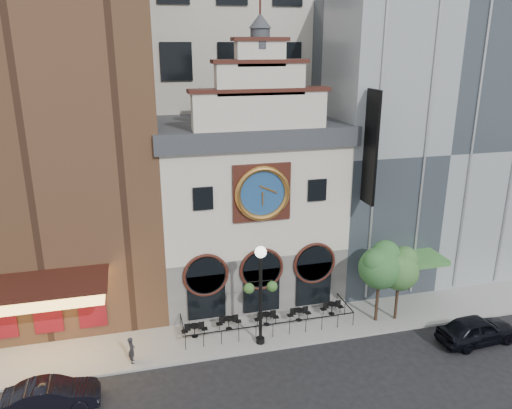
{
  "coord_description": "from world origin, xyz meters",
  "views": [
    {
      "loc": [
        -7.58,
        -24.15,
        17.19
      ],
      "look_at": [
        0.17,
        6.0,
        7.12
      ],
      "focal_mm": 35.0,
      "sensor_mm": 36.0,
      "label": 1
    }
  ],
  "objects_px": {
    "bistro_0": "(195,330)",
    "lamppost": "(261,285)",
    "pedestrian": "(132,350)",
    "bistro_4": "(332,308)",
    "bistro_2": "(267,318)",
    "car_left": "(52,396)",
    "tree_right": "(400,268)",
    "bistro_1": "(229,322)",
    "bistro_3": "(299,314)",
    "tree_left": "(380,264)",
    "car_right": "(477,330)"
  },
  "relations": [
    {
      "from": "bistro_3",
      "to": "bistro_4",
      "type": "xyz_separation_m",
      "value": [
        2.36,
        0.22,
        0.0
      ]
    },
    {
      "from": "lamppost",
      "to": "pedestrian",
      "type": "bearing_deg",
      "value": -175.81
    },
    {
      "from": "car_left",
      "to": "bistro_0",
      "type": "bearing_deg",
      "value": -61.08
    },
    {
      "from": "bistro_0",
      "to": "lamppost",
      "type": "bearing_deg",
      "value": -23.92
    },
    {
      "from": "car_left",
      "to": "lamppost",
      "type": "distance_m",
      "value": 12.08
    },
    {
      "from": "bistro_0",
      "to": "car_left",
      "type": "relative_size",
      "value": 0.35
    },
    {
      "from": "lamppost",
      "to": "bistro_4",
      "type": "bearing_deg",
      "value": 24.63
    },
    {
      "from": "bistro_2",
      "to": "car_left",
      "type": "height_order",
      "value": "car_left"
    },
    {
      "from": "bistro_1",
      "to": "bistro_2",
      "type": "bearing_deg",
      "value": -2.14
    },
    {
      "from": "bistro_1",
      "to": "lamppost",
      "type": "relative_size",
      "value": 0.25
    },
    {
      "from": "car_left",
      "to": "pedestrian",
      "type": "xyz_separation_m",
      "value": [
        3.88,
        2.67,
        0.19
      ]
    },
    {
      "from": "bistro_2",
      "to": "lamppost",
      "type": "bearing_deg",
      "value": -115.78
    },
    {
      "from": "car_right",
      "to": "pedestrian",
      "type": "bearing_deg",
      "value": 78.08
    },
    {
      "from": "bistro_2",
      "to": "tree_left",
      "type": "xyz_separation_m",
      "value": [
        7.03,
        -1.19,
        3.44
      ]
    },
    {
      "from": "car_left",
      "to": "car_right",
      "type": "bearing_deg",
      "value": -91.39
    },
    {
      "from": "tree_right",
      "to": "bistro_0",
      "type": "bearing_deg",
      "value": 175.13
    },
    {
      "from": "tree_left",
      "to": "car_right",
      "type": "bearing_deg",
      "value": -37.19
    },
    {
      "from": "bistro_0",
      "to": "car_left",
      "type": "xyz_separation_m",
      "value": [
        -7.61,
        -4.36,
        0.13
      ]
    },
    {
      "from": "car_right",
      "to": "tree_right",
      "type": "height_order",
      "value": "tree_right"
    },
    {
      "from": "bistro_2",
      "to": "bistro_3",
      "type": "distance_m",
      "value": 2.16
    },
    {
      "from": "bistro_4",
      "to": "car_right",
      "type": "xyz_separation_m",
      "value": [
        7.26,
        -4.98,
        0.23
      ]
    },
    {
      "from": "pedestrian",
      "to": "tree_left",
      "type": "distance_m",
      "value": 15.7
    },
    {
      "from": "bistro_0",
      "to": "bistro_3",
      "type": "bearing_deg",
      "value": 1.6
    },
    {
      "from": "tree_right",
      "to": "bistro_4",
      "type": "bearing_deg",
      "value": 158.42
    },
    {
      "from": "bistro_0",
      "to": "lamppost",
      "type": "xyz_separation_m",
      "value": [
        3.71,
        -1.65,
        3.39
      ]
    },
    {
      "from": "pedestrian",
      "to": "tree_right",
      "type": "bearing_deg",
      "value": -90.16
    },
    {
      "from": "bistro_2",
      "to": "bistro_3",
      "type": "bearing_deg",
      "value": -0.82
    },
    {
      "from": "bistro_1",
      "to": "bistro_2",
      "type": "relative_size",
      "value": 1.0
    },
    {
      "from": "tree_left",
      "to": "tree_right",
      "type": "relative_size",
      "value": 1.1
    },
    {
      "from": "bistro_4",
      "to": "tree_right",
      "type": "bearing_deg",
      "value": -21.58
    },
    {
      "from": "bistro_4",
      "to": "bistro_2",
      "type": "bearing_deg",
      "value": -177.62
    },
    {
      "from": "bistro_1",
      "to": "pedestrian",
      "type": "distance_m",
      "value": 6.25
    },
    {
      "from": "bistro_3",
      "to": "pedestrian",
      "type": "bearing_deg",
      "value": -169.88
    },
    {
      "from": "bistro_4",
      "to": "car_right",
      "type": "distance_m",
      "value": 8.81
    },
    {
      "from": "bistro_0",
      "to": "bistro_1",
      "type": "bearing_deg",
      "value": 8.09
    },
    {
      "from": "bistro_2",
      "to": "bistro_0",
      "type": "bearing_deg",
      "value": -177.27
    },
    {
      "from": "lamppost",
      "to": "bistro_1",
      "type": "bearing_deg",
      "value": 131.8
    },
    {
      "from": "bistro_2",
      "to": "tree_right",
      "type": "distance_m",
      "value": 8.99
    },
    {
      "from": "bistro_2",
      "to": "pedestrian",
      "type": "height_order",
      "value": "pedestrian"
    },
    {
      "from": "bistro_2",
      "to": "pedestrian",
      "type": "distance_m",
      "value": 8.56
    },
    {
      "from": "bistro_2",
      "to": "car_right",
      "type": "bearing_deg",
      "value": -22.13
    },
    {
      "from": "bistro_0",
      "to": "bistro_2",
      "type": "xyz_separation_m",
      "value": [
        4.61,
        0.22,
        0.0
      ]
    },
    {
      "from": "bistro_1",
      "to": "car_left",
      "type": "xyz_separation_m",
      "value": [
        -9.79,
        -4.67,
        0.13
      ]
    },
    {
      "from": "pedestrian",
      "to": "tree_left",
      "type": "bearing_deg",
      "value": -89.49
    },
    {
      "from": "car_left",
      "to": "lamppost",
      "type": "height_order",
      "value": "lamppost"
    },
    {
      "from": "bistro_3",
      "to": "pedestrian",
      "type": "distance_m",
      "value": 10.67
    },
    {
      "from": "pedestrian",
      "to": "bistro_4",
      "type": "bearing_deg",
      "value": -82.92
    },
    {
      "from": "bistro_3",
      "to": "lamppost",
      "type": "xyz_separation_m",
      "value": [
        -3.06,
        -1.83,
        3.39
      ]
    },
    {
      "from": "car_right",
      "to": "tree_right",
      "type": "xyz_separation_m",
      "value": [
        -3.44,
        3.47,
        2.87
      ]
    },
    {
      "from": "car_right",
      "to": "tree_right",
      "type": "bearing_deg",
      "value": 41.02
    }
  ]
}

